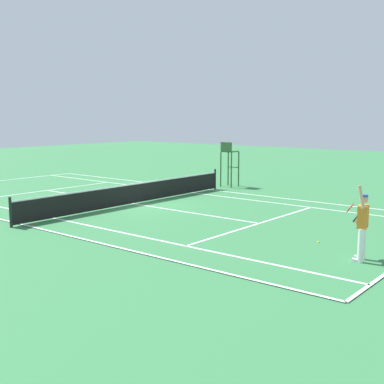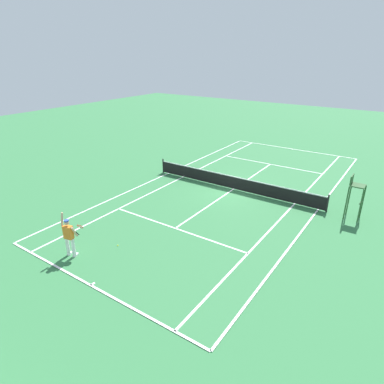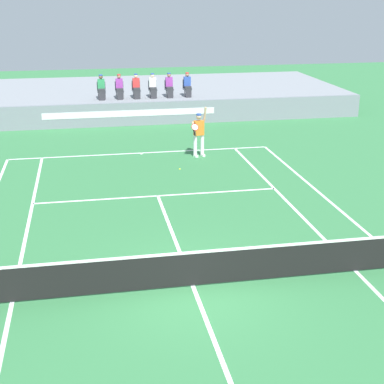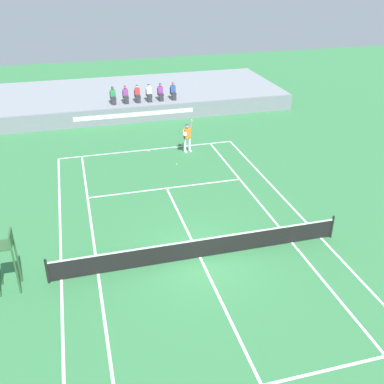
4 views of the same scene
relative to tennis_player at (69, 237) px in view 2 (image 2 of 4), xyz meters
The scene contains 6 objects.
ground_plane 11.26m from the tennis_player, 101.92° to the right, with size 80.00×80.00×0.00m, color #337542.
court 11.26m from the tennis_player, 101.92° to the right, with size 11.08×23.88×0.03m.
net 11.23m from the tennis_player, 101.92° to the right, with size 11.98×0.10×1.07m.
tennis_player is the anchor object (origin of this frame).
tennis_ball 2.25m from the tennis_player, 122.44° to the right, with size 0.07×0.07×0.07m, color #D1E533.
umpire_chair 14.54m from the tennis_player, 130.95° to the right, with size 0.77×0.77×2.44m.
Camera 2 is at (-9.20, 18.35, 8.44)m, focal length 31.12 mm.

